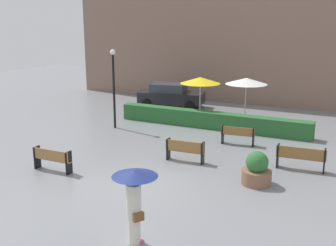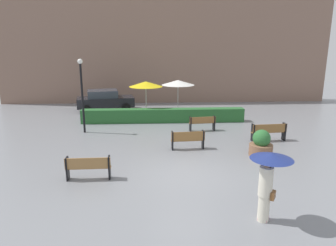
{
  "view_description": "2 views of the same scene",
  "coord_description": "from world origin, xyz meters",
  "px_view_note": "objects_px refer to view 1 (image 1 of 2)",
  "views": [
    {
      "loc": [
        6.94,
        -11.48,
        5.59
      ],
      "look_at": [
        -0.83,
        4.05,
        1.22
      ],
      "focal_mm": 43.83,
      "sensor_mm": 36.0,
      "label": 1
    },
    {
      "loc": [
        -1.18,
        -11.03,
        4.82
      ],
      "look_at": [
        -0.39,
        3.97,
        1.04
      ],
      "focal_mm": 32.95,
      "sensor_mm": 36.0,
      "label": 2
    }
  ],
  "objects_px": {
    "bench_back_row": "(238,134)",
    "bench_far_right": "(301,157)",
    "bench_near_left": "(52,158)",
    "patio_umbrella_yellow": "(200,80)",
    "lamp_post": "(114,81)",
    "planter_pot": "(257,170)",
    "parked_car": "(171,95)",
    "bench_mid_center": "(185,149)",
    "patio_umbrella_white": "(246,81)",
    "pedestrian_with_umbrella": "(134,193)"
  },
  "relations": [
    {
      "from": "bench_mid_center",
      "to": "lamp_post",
      "type": "height_order",
      "value": "lamp_post"
    },
    {
      "from": "bench_near_left",
      "to": "lamp_post",
      "type": "height_order",
      "value": "lamp_post"
    },
    {
      "from": "pedestrian_with_umbrella",
      "to": "planter_pot",
      "type": "distance_m",
      "value": 5.67
    },
    {
      "from": "bench_back_row",
      "to": "bench_near_left",
      "type": "relative_size",
      "value": 0.94
    },
    {
      "from": "bench_mid_center",
      "to": "bench_far_right",
      "type": "height_order",
      "value": "bench_far_right"
    },
    {
      "from": "planter_pot",
      "to": "pedestrian_with_umbrella",
      "type": "bearing_deg",
      "value": -108.06
    },
    {
      "from": "lamp_post",
      "to": "patio_umbrella_yellow",
      "type": "distance_m",
      "value": 4.86
    },
    {
      "from": "bench_mid_center",
      "to": "bench_near_left",
      "type": "distance_m",
      "value": 5.19
    },
    {
      "from": "patio_umbrella_yellow",
      "to": "bench_back_row",
      "type": "bearing_deg",
      "value": -46.2
    },
    {
      "from": "parked_car",
      "to": "pedestrian_with_umbrella",
      "type": "bearing_deg",
      "value": -66.83
    },
    {
      "from": "bench_mid_center",
      "to": "pedestrian_with_umbrella",
      "type": "relative_size",
      "value": 0.8
    },
    {
      "from": "bench_mid_center",
      "to": "bench_far_right",
      "type": "relative_size",
      "value": 0.88
    },
    {
      "from": "planter_pot",
      "to": "parked_car",
      "type": "distance_m",
      "value": 13.4
    },
    {
      "from": "bench_mid_center",
      "to": "bench_far_right",
      "type": "distance_m",
      "value": 4.48
    },
    {
      "from": "bench_near_left",
      "to": "pedestrian_with_umbrella",
      "type": "xyz_separation_m",
      "value": [
        5.51,
        -3.08,
        0.89
      ]
    },
    {
      "from": "patio_umbrella_white",
      "to": "lamp_post",
      "type": "bearing_deg",
      "value": -141.0
    },
    {
      "from": "bench_back_row",
      "to": "planter_pot",
      "type": "distance_m",
      "value": 4.66
    },
    {
      "from": "pedestrian_with_umbrella",
      "to": "patio_umbrella_white",
      "type": "height_order",
      "value": "patio_umbrella_white"
    },
    {
      "from": "bench_near_left",
      "to": "patio_umbrella_yellow",
      "type": "relative_size",
      "value": 0.66
    },
    {
      "from": "patio_umbrella_yellow",
      "to": "parked_car",
      "type": "distance_m",
      "value": 4.45
    },
    {
      "from": "bench_near_left",
      "to": "patio_umbrella_white",
      "type": "distance_m",
      "value": 12.05
    },
    {
      "from": "pedestrian_with_umbrella",
      "to": "patio_umbrella_white",
      "type": "bearing_deg",
      "value": 95.16
    },
    {
      "from": "bench_mid_center",
      "to": "pedestrian_with_umbrella",
      "type": "xyz_separation_m",
      "value": [
        1.46,
        -6.32,
        0.88
      ]
    },
    {
      "from": "planter_pot",
      "to": "bench_back_row",
      "type": "bearing_deg",
      "value": 115.18
    },
    {
      "from": "bench_mid_center",
      "to": "parked_car",
      "type": "xyz_separation_m",
      "value": [
        -5.26,
        9.39,
        0.29
      ]
    },
    {
      "from": "lamp_post",
      "to": "pedestrian_with_umbrella",
      "type": "bearing_deg",
      "value": -53.77
    },
    {
      "from": "bench_mid_center",
      "to": "bench_near_left",
      "type": "relative_size",
      "value": 0.98
    },
    {
      "from": "bench_back_row",
      "to": "bench_mid_center",
      "type": "relative_size",
      "value": 0.96
    },
    {
      "from": "bench_far_right",
      "to": "patio_umbrella_white",
      "type": "height_order",
      "value": "patio_umbrella_white"
    },
    {
      "from": "bench_back_row",
      "to": "patio_umbrella_white",
      "type": "bearing_deg",
      "value": 102.47
    },
    {
      "from": "bench_near_left",
      "to": "planter_pot",
      "type": "xyz_separation_m",
      "value": [
        7.25,
        2.24,
        -0.01
      ]
    },
    {
      "from": "patio_umbrella_white",
      "to": "parked_car",
      "type": "relative_size",
      "value": 0.55
    },
    {
      "from": "bench_far_right",
      "to": "bench_near_left",
      "type": "xyz_separation_m",
      "value": [
        -8.4,
        -4.33,
        -0.03
      ]
    },
    {
      "from": "planter_pot",
      "to": "parked_car",
      "type": "xyz_separation_m",
      "value": [
        -8.46,
        10.39,
        0.31
      ]
    },
    {
      "from": "pedestrian_with_umbrella",
      "to": "patio_umbrella_yellow",
      "type": "bearing_deg",
      "value": 105.29
    },
    {
      "from": "bench_back_row",
      "to": "bench_near_left",
      "type": "distance_m",
      "value": 8.33
    },
    {
      "from": "lamp_post",
      "to": "planter_pot",
      "type": "bearing_deg",
      "value": -25.96
    },
    {
      "from": "bench_mid_center",
      "to": "parked_car",
      "type": "relative_size",
      "value": 0.36
    },
    {
      "from": "patio_umbrella_white",
      "to": "bench_near_left",
      "type": "bearing_deg",
      "value": -110.79
    },
    {
      "from": "bench_back_row",
      "to": "patio_umbrella_white",
      "type": "height_order",
      "value": "patio_umbrella_white"
    },
    {
      "from": "patio_umbrella_yellow",
      "to": "patio_umbrella_white",
      "type": "bearing_deg",
      "value": 28.92
    },
    {
      "from": "bench_far_right",
      "to": "bench_back_row",
      "type": "bearing_deg",
      "value": 145.83
    },
    {
      "from": "bench_back_row",
      "to": "bench_far_right",
      "type": "xyz_separation_m",
      "value": [
        3.13,
        -2.12,
        0.04
      ]
    },
    {
      "from": "bench_near_left",
      "to": "bench_mid_center",
      "type": "bearing_deg",
      "value": 38.63
    },
    {
      "from": "bench_far_right",
      "to": "bench_near_left",
      "type": "relative_size",
      "value": 1.12
    },
    {
      "from": "bench_near_left",
      "to": "pedestrian_with_umbrella",
      "type": "distance_m",
      "value": 6.38
    },
    {
      "from": "bench_near_left",
      "to": "patio_umbrella_yellow",
      "type": "distance_m",
      "value": 10.25
    },
    {
      "from": "patio_umbrella_yellow",
      "to": "parked_car",
      "type": "relative_size",
      "value": 0.56
    },
    {
      "from": "patio_umbrella_yellow",
      "to": "bench_near_left",
      "type": "bearing_deg",
      "value": -101.25
    },
    {
      "from": "bench_mid_center",
      "to": "pedestrian_with_umbrella",
      "type": "height_order",
      "value": "pedestrian_with_umbrella"
    }
  ]
}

